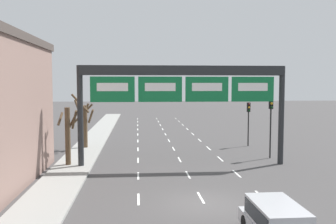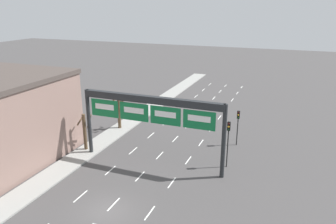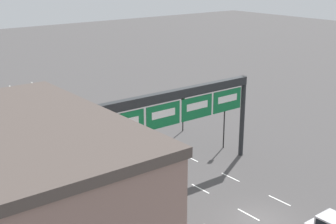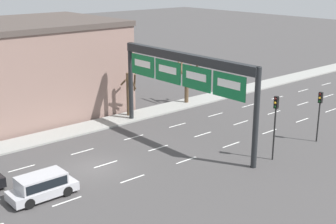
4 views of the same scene
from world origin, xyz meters
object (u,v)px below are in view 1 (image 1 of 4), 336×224
(sign_gantry, at_px, (183,85))
(suv_silver, at_px, (276,221))
(traffic_light_mid_block, at_px, (271,115))
(traffic_light_near_gantry, at_px, (249,115))
(tree_bare_second, at_px, (84,121))
(tree_bare_closest, at_px, (68,133))

(sign_gantry, height_order, suv_silver, sign_gantry)
(traffic_light_mid_block, bearing_deg, sign_gantry, -162.99)
(traffic_light_near_gantry, height_order, tree_bare_second, tree_bare_second)
(traffic_light_mid_block, xyz_separation_m, tree_bare_second, (-15.62, 5.63, -0.89))
(suv_silver, xyz_separation_m, traffic_light_near_gantry, (5.51, 21.85, 2.17))
(traffic_light_near_gantry, distance_m, tree_bare_closest, 17.51)
(traffic_light_mid_block, height_order, tree_bare_second, tree_bare_second)
(traffic_light_mid_block, bearing_deg, tree_bare_closest, -173.72)
(traffic_light_mid_block, bearing_deg, traffic_light_near_gantry, 90.30)
(tree_bare_closest, relative_size, tree_bare_second, 0.84)
(sign_gantry, bearing_deg, traffic_light_mid_block, 17.01)
(sign_gantry, height_order, traffic_light_mid_block, sign_gantry)
(sign_gantry, relative_size, suv_silver, 3.61)
(suv_silver, bearing_deg, tree_bare_closest, 125.79)
(traffic_light_near_gantry, height_order, tree_bare_closest, tree_bare_closest)
(traffic_light_near_gantry, bearing_deg, sign_gantry, -131.93)
(traffic_light_mid_block, xyz_separation_m, tree_bare_closest, (-15.76, -1.73, -1.01))
(traffic_light_near_gantry, bearing_deg, tree_bare_closest, -153.97)
(traffic_light_mid_block, height_order, tree_bare_closest, traffic_light_mid_block)
(tree_bare_second, bearing_deg, traffic_light_mid_block, -19.81)
(traffic_light_mid_block, distance_m, tree_bare_second, 16.62)
(tree_bare_second, bearing_deg, traffic_light_near_gantry, 1.18)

